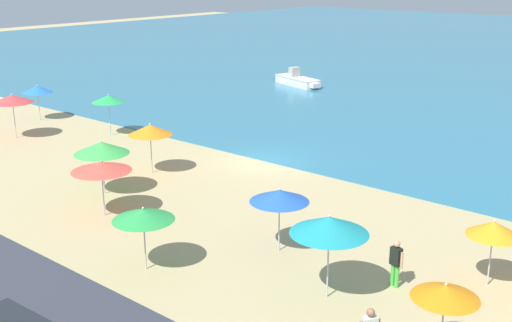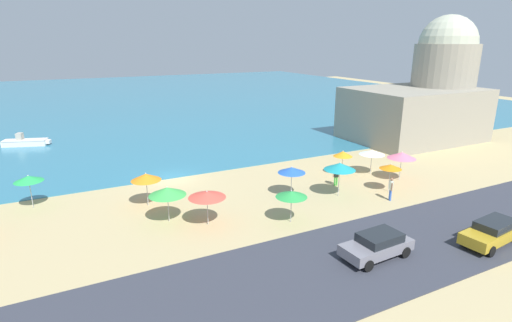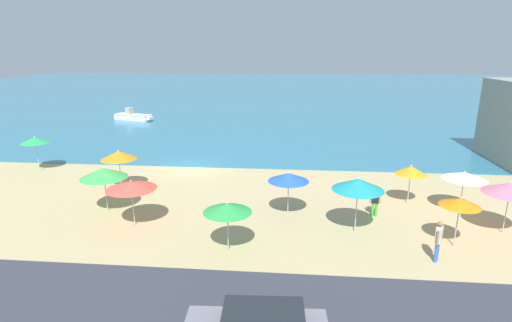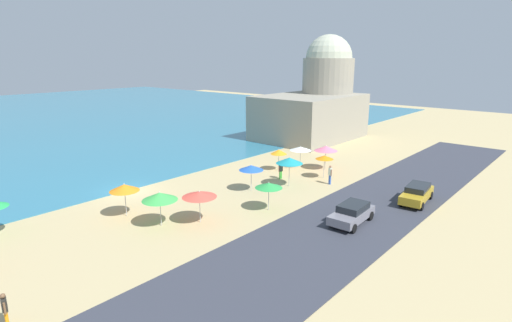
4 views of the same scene
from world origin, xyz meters
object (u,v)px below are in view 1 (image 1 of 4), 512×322
object	(u,v)px
beach_umbrella_10	(101,148)
beach_umbrella_9	(445,292)
beach_umbrella_0	(494,229)
beach_umbrella_3	(279,196)
bather_2	(396,261)
beach_umbrella_5	(150,130)
skiff_nearshore	(298,80)
beach_umbrella_6	(37,89)
beach_umbrella_11	(12,99)
beach_umbrella_2	(143,214)
beach_umbrella_4	(329,225)
beach_umbrella_7	(101,167)
beach_umbrella_12	(108,99)

from	to	relation	value
beach_umbrella_10	beach_umbrella_9	bearing A→B (deg)	-8.17
beach_umbrella_0	beach_umbrella_3	bearing A→B (deg)	-161.50
beach_umbrella_9	bather_2	world-z (taller)	beach_umbrella_9
beach_umbrella_5	beach_umbrella_9	distance (m)	18.83
beach_umbrella_0	skiff_nearshore	size ratio (longest dim) A/B	0.44
beach_umbrella_9	skiff_nearshore	xyz separation A→B (m)	(-26.67, 29.89, -1.63)
beach_umbrella_6	beach_umbrella_11	size ratio (longest dim) A/B	0.88
beach_umbrella_0	beach_umbrella_2	xyz separation A→B (m)	(-9.33, -6.35, 0.02)
bather_2	beach_umbrella_3	bearing A→B (deg)	-176.92
beach_umbrella_2	beach_umbrella_11	bearing A→B (deg)	161.59
beach_umbrella_2	beach_umbrella_9	world-z (taller)	beach_umbrella_9
bather_2	beach_umbrella_9	bearing A→B (deg)	-46.04
beach_umbrella_4	bather_2	bearing A→B (deg)	56.96
beach_umbrella_9	beach_umbrella_10	xyz separation A→B (m)	(-17.23, 2.47, 0.06)
beach_umbrella_11	beach_umbrella_7	bearing A→B (deg)	-16.81
beach_umbrella_4	skiff_nearshore	size ratio (longest dim) A/B	0.53
beach_umbrella_0	beach_umbrella_5	size ratio (longest dim) A/B	0.90
beach_umbrella_9	beach_umbrella_11	distance (m)	29.69
beach_umbrella_2	beach_umbrella_11	distance (m)	20.29
beach_umbrella_7	beach_umbrella_9	xyz separation A→B (m)	(15.07, -0.84, -0.02)
beach_umbrella_4	beach_umbrella_11	xyz separation A→B (m)	(-25.04, 4.05, -0.04)
beach_umbrella_0	beach_umbrella_12	world-z (taller)	beach_umbrella_12
beach_umbrella_6	beach_umbrella_7	world-z (taller)	beach_umbrella_7
beach_umbrella_6	beach_umbrella_7	bearing A→B (deg)	-24.39
beach_umbrella_3	skiff_nearshore	distance (m)	33.25
beach_umbrella_3	bather_2	world-z (taller)	beach_umbrella_3
beach_umbrella_9	beach_umbrella_12	size ratio (longest dim) A/B	0.93
beach_umbrella_4	beach_umbrella_7	xyz separation A→B (m)	(-10.87, -0.24, -0.30)
beach_umbrella_2	beach_umbrella_5	world-z (taller)	beach_umbrella_5
beach_umbrella_0	skiff_nearshore	xyz separation A→B (m)	(-26.00, 24.82, -1.50)
beach_umbrella_3	skiff_nearshore	size ratio (longest dim) A/B	0.46
bather_2	skiff_nearshore	bearing A→B (deg)	131.48
bather_2	beach_umbrella_11	bearing A→B (deg)	175.47
beach_umbrella_12	skiff_nearshore	size ratio (longest dim) A/B	0.49
beach_umbrella_5	skiff_nearshore	distance (m)	25.63
beach_umbrella_4	beach_umbrella_10	world-z (taller)	beach_umbrella_4
beach_umbrella_11	bather_2	size ratio (longest dim) A/B	1.68
beach_umbrella_3	beach_umbrella_6	distance (m)	25.61
beach_umbrella_0	beach_umbrella_10	world-z (taller)	beach_umbrella_10
skiff_nearshore	beach_umbrella_4	bearing A→B (deg)	-52.06
beach_umbrella_7	beach_umbrella_11	world-z (taller)	beach_umbrella_11
beach_umbrella_7	bather_2	xyz separation A→B (m)	(12.14, 2.20, -1.22)
beach_umbrella_7	beach_umbrella_12	bearing A→B (deg)	141.28
beach_umbrella_2	bather_2	size ratio (longest dim) A/B	1.41
beach_umbrella_0	beach_umbrella_10	bearing A→B (deg)	-171.11
beach_umbrella_4	beach_umbrella_6	world-z (taller)	beach_umbrella_4
beach_umbrella_10	beach_umbrella_12	world-z (taller)	beach_umbrella_12
beach_umbrella_6	beach_umbrella_10	size ratio (longest dim) A/B	0.95
beach_umbrella_3	bather_2	xyz separation A→B (m)	(4.53, 0.24, -1.21)
beach_umbrella_3	beach_umbrella_10	world-z (taller)	beach_umbrella_10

